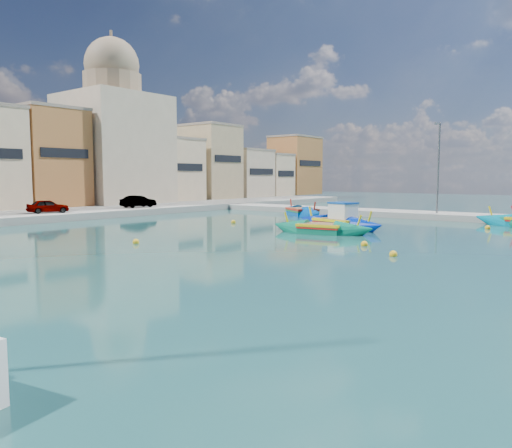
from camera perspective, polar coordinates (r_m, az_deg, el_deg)
ground at (r=26.18m, az=20.18°, el=-2.70°), size 160.00×160.00×0.00m
north_quay at (r=47.14m, az=-19.91°, el=1.16°), size 80.00×8.00×0.60m
north_townhouses at (r=56.85m, az=-18.23°, el=6.62°), size 83.20×7.87×10.19m
church_block at (r=59.44m, az=-15.96°, el=9.92°), size 10.00×10.00×19.10m
quay_street_lamp at (r=44.39m, az=20.09°, el=6.12°), size 1.18×0.16×8.00m
luzzu_blue_cabin at (r=34.73m, az=9.41°, el=0.06°), size 3.91×8.08×2.78m
luzzu_cyan_mid at (r=45.60m, az=5.28°, el=1.27°), size 6.48×7.92×2.47m
luzzu_green at (r=31.56m, az=7.48°, el=-0.65°), size 2.83×7.02×2.15m
mooring_buoys at (r=28.53m, az=11.42°, el=-1.66°), size 19.93×23.54×0.36m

